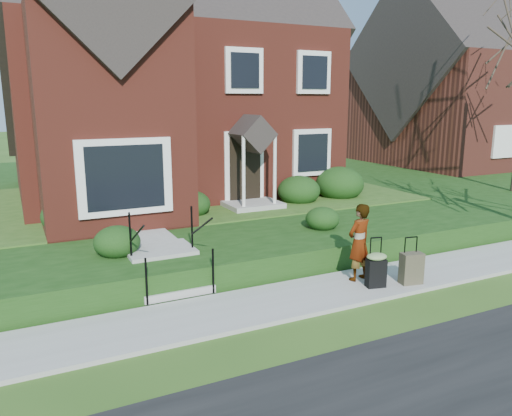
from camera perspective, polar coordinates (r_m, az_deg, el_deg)
ground at (r=10.02m, az=7.02°, el=-9.92°), size 120.00×120.00×0.00m
sidewalk at (r=10.00m, az=7.03°, el=-9.71°), size 60.00×1.60×0.08m
terrace at (r=21.04m, az=-0.05°, el=2.78°), size 44.00×20.00×0.60m
walkway at (r=13.37m, az=-14.05°, el=-1.68°), size 1.20×6.00×0.06m
main_house at (r=18.08m, az=-10.73°, el=16.81°), size 10.40×10.20×9.40m
neighbour_house at (r=28.28m, az=22.99°, el=14.34°), size 9.40×8.00×9.20m
front_steps at (r=10.46m, az=-10.26°, el=-6.29°), size 1.40×2.02×1.50m
foundation_shrubs at (r=14.38m, az=-0.89°, el=1.51°), size 10.01×4.44×1.13m
woman at (r=10.53m, az=11.71°, el=-3.85°), size 0.66×0.51×1.62m
suitcase_black at (r=10.32m, az=13.57°, el=-6.68°), size 0.49×0.43×1.02m
suitcase_olive at (r=10.72m, az=17.33°, el=-6.58°), size 0.49×0.33×0.97m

